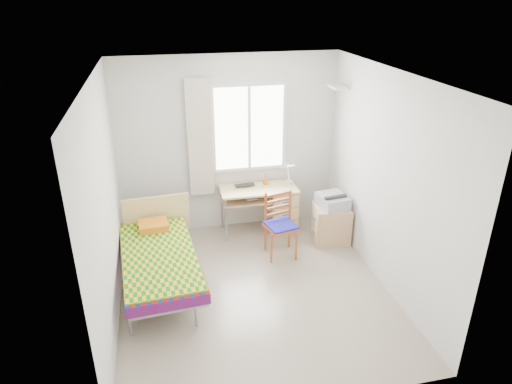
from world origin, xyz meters
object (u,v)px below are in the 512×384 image
at_px(desk, 278,206).
at_px(chair, 281,221).
at_px(printer, 332,201).
at_px(cabinet, 331,224).
at_px(bed, 159,256).

height_order(desk, chair, chair).
distance_m(desk, printer, 0.88).
xyz_separation_m(desk, chair, (-0.14, -0.69, 0.12)).
distance_m(desk, cabinet, 0.85).
distance_m(cabinet, printer, 0.37).
relative_size(bed, cabinet, 3.46).
distance_m(chair, printer, 0.84).
bearing_deg(printer, desk, 134.87).
relative_size(chair, cabinet, 1.59).
bearing_deg(cabinet, desk, 149.74).
xyz_separation_m(chair, printer, (0.81, 0.18, 0.14)).
bearing_deg(bed, desk, 26.14).
bearing_deg(chair, bed, 178.78).
height_order(bed, printer, bed).
distance_m(chair, cabinet, 0.86).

